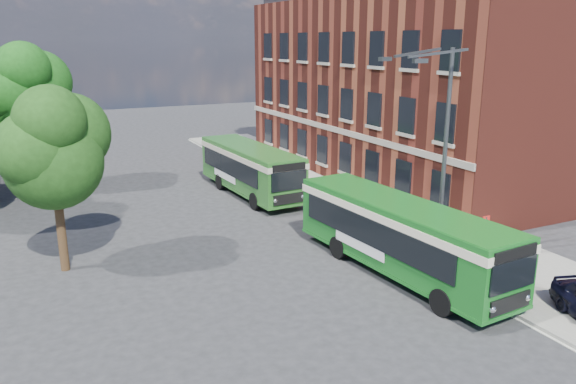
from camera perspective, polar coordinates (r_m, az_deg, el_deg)
ground at (r=24.41m, az=2.40°, el=-7.18°), size 120.00×120.00×0.00m
pavement at (r=34.28m, az=6.34°, el=-0.45°), size 6.00×48.00×0.15m
kerb_line at (r=32.82m, az=1.82°, el=-1.21°), size 0.12×48.00×0.01m
brick_office at (r=40.40m, az=12.12°, el=11.62°), size 12.10×26.00×14.20m
street_lamp at (r=24.13m, az=15.02°, el=3.94°), size 2.96×2.38×9.00m
bus_stop_sign at (r=23.95m, az=19.30°, el=-4.65°), size 0.35×0.08×2.52m
bus_front at (r=23.14m, az=11.34°, el=-3.91°), size 3.40×11.10×3.02m
bus_rear at (r=34.41m, az=-3.86°, el=2.68°), size 3.08×10.00×3.02m
pedestrian_a at (r=23.23m, az=18.16°, el=-6.71°), size 0.63×0.48×1.55m
pedestrian_b at (r=25.06m, az=13.97°, el=-4.47°), size 1.06×0.95×1.79m
tree_left at (r=23.97m, az=-22.72°, el=4.27°), size 4.57×4.34×7.71m
tree_right at (r=38.13m, az=-25.05°, el=9.28°), size 5.47×5.20×9.23m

